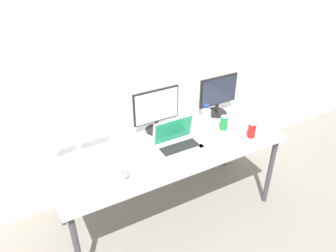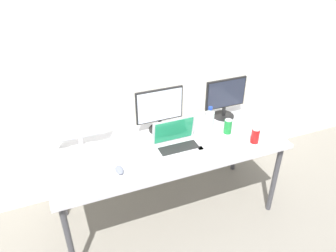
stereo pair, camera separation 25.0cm
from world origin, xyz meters
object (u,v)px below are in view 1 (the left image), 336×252
object	(u,v)px
monitor_center	(156,110)
monitor_left	(77,130)
monitor_right	(218,94)
keyboard_aux	(95,182)
mouse_by_keyboard	(125,173)
laptop_silver	(177,140)
water_bottle	(206,118)
soda_can_by_laptop	(252,130)
keyboard_main	(222,143)
soda_can_near_keyboard	(224,123)
work_desk	(168,151)

from	to	relation	value
monitor_center	monitor_left	bearing A→B (deg)	-178.60
monitor_right	keyboard_aux	xyz separation A→B (m)	(-1.29, -0.39, -0.19)
monitor_left	mouse_by_keyboard	xyz separation A→B (m)	(0.20, -0.40, -0.20)
monitor_left	keyboard_aux	world-z (taller)	monitor_left
monitor_center	laptop_silver	distance (m)	0.32
water_bottle	soda_can_by_laptop	size ratio (longest dim) A/B	1.89
monitor_left	keyboard_main	bearing A→B (deg)	-21.78
mouse_by_keyboard	soda_can_by_laptop	xyz separation A→B (m)	(1.10, -0.04, 0.04)
soda_can_by_laptop	soda_can_near_keyboard	bearing A→B (deg)	122.39
monitor_center	mouse_by_keyboard	distance (m)	0.65
monitor_right	keyboard_main	bearing A→B (deg)	-120.31
soda_can_by_laptop	monitor_center	bearing A→B (deg)	144.42
monitor_right	water_bottle	distance (m)	0.32
work_desk	keyboard_aux	bearing A→B (deg)	-166.55
monitor_center	soda_can_near_keyboard	bearing A→B (deg)	-26.47
keyboard_aux	soda_can_near_keyboard	world-z (taller)	soda_can_near_keyboard
monitor_right	soda_can_by_laptop	xyz separation A→B (m)	(0.02, -0.45, -0.13)
keyboard_aux	soda_can_by_laptop	size ratio (longest dim) A/B	3.09
monitor_center	laptop_silver	size ratio (longest dim) A/B	1.14
monitor_left	mouse_by_keyboard	distance (m)	0.49
work_desk	mouse_by_keyboard	xyz separation A→B (m)	(-0.44, -0.18, 0.08)
monitor_left	mouse_by_keyboard	world-z (taller)	monitor_left
monitor_left	keyboard_aux	xyz separation A→B (m)	(-0.01, -0.38, -0.21)
mouse_by_keyboard	soda_can_near_keyboard	world-z (taller)	soda_can_near_keyboard
water_bottle	monitor_right	bearing A→B (deg)	36.07
keyboard_aux	mouse_by_keyboard	bearing A→B (deg)	-8.68
laptop_silver	water_bottle	xyz separation A→B (m)	(0.34, 0.10, 0.06)
keyboard_main	monitor_left	bearing A→B (deg)	155.33
work_desk	monitor_center	bearing A→B (deg)	84.95
monitor_left	soda_can_near_keyboard	size ratio (longest dim) A/B	3.28
monitor_center	keyboard_main	world-z (taller)	monitor_center
laptop_silver	mouse_by_keyboard	bearing A→B (deg)	-164.92
monitor_right	keyboard_main	size ratio (longest dim) A/B	0.95
laptop_silver	keyboard_main	distance (m)	0.37
work_desk	soda_can_by_laptop	size ratio (longest dim) A/B	14.77
monitor_right	soda_can_near_keyboard	xyz separation A→B (m)	(-0.11, -0.25, -0.13)
monitor_center	water_bottle	size ratio (longest dim) A/B	1.69
work_desk	soda_can_near_keyboard	distance (m)	0.55
keyboard_main	soda_can_near_keyboard	bearing A→B (deg)	48.38
soda_can_by_laptop	work_desk	bearing A→B (deg)	161.55
keyboard_aux	soda_can_by_laptop	world-z (taller)	soda_can_by_laptop
monitor_left	keyboard_aux	bearing A→B (deg)	-91.34
work_desk	water_bottle	world-z (taller)	water_bottle
work_desk	monitor_right	distance (m)	0.73
monitor_center	soda_can_near_keyboard	xyz separation A→B (m)	(0.51, -0.25, -0.14)
keyboard_aux	soda_can_near_keyboard	bearing A→B (deg)	3.77
work_desk	keyboard_main	distance (m)	0.44
monitor_right	monitor_left	bearing A→B (deg)	-179.46
monitor_center	mouse_by_keyboard	bearing A→B (deg)	-138.24
water_bottle	keyboard_main	bearing A→B (deg)	-90.22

